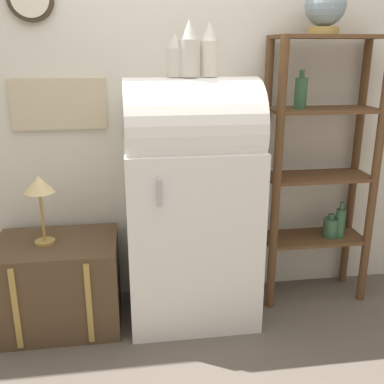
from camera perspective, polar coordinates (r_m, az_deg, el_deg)
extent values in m
plane|color=#60564C|center=(2.64, 0.79, -18.00)|extent=(12.00, 12.00, 0.00)
cube|color=silver|center=(2.72, -1.05, 13.67)|extent=(7.00, 0.05, 2.70)
cube|color=#C6B793|center=(2.70, -16.56, 10.65)|extent=(0.53, 0.02, 0.29)
cube|color=white|center=(2.62, -0.10, -5.27)|extent=(0.73, 0.56, 1.04)
cylinder|color=white|center=(2.45, -0.10, 8.17)|extent=(0.71, 0.53, 0.53)
cylinder|color=#B7B7BC|center=(2.20, -4.16, -0.14)|extent=(0.02, 0.02, 0.14)
cube|color=brown|center=(2.74, -16.50, -11.03)|extent=(0.67, 0.49, 0.52)
cube|color=#AD8942|center=(2.56, -21.48, -13.71)|extent=(0.03, 0.01, 0.46)
cube|color=#AD8942|center=(2.50, -12.94, -13.68)|extent=(0.03, 0.01, 0.46)
cylinder|color=brown|center=(2.62, 10.70, 1.17)|extent=(0.05, 0.05, 1.62)
cylinder|color=brown|center=(2.87, 22.21, 1.59)|extent=(0.05, 0.05, 1.62)
cylinder|color=brown|center=(2.85, 9.13, 2.56)|extent=(0.05, 0.05, 1.62)
cylinder|color=brown|center=(3.08, 19.96, 2.86)|extent=(0.05, 0.05, 1.62)
cube|color=brown|center=(2.98, 15.04, -5.61)|extent=(0.63, 0.28, 0.02)
cube|color=brown|center=(2.85, 15.68, 1.89)|extent=(0.63, 0.28, 0.02)
cube|color=brown|center=(2.77, 16.38, 9.97)|extent=(0.63, 0.28, 0.02)
cube|color=brown|center=(2.75, 17.14, 18.33)|extent=(0.63, 0.28, 0.02)
cylinder|color=#335B3D|center=(2.97, 18.28, -3.80)|extent=(0.06, 0.06, 0.19)
cylinder|color=#335B3D|center=(2.93, 18.50, -1.68)|extent=(0.02, 0.02, 0.05)
cylinder|color=#335B3D|center=(2.70, 13.65, 12.08)|extent=(0.07, 0.07, 0.17)
cylinder|color=#335B3D|center=(2.69, 13.82, 14.39)|extent=(0.03, 0.03, 0.04)
cylinder|color=#335B3D|center=(2.97, 17.17, -4.35)|extent=(0.09, 0.09, 0.12)
cylinder|color=#335B3D|center=(2.95, 17.30, -2.97)|extent=(0.04, 0.04, 0.03)
cylinder|color=#AD8942|center=(2.70, 16.33, 19.06)|extent=(0.17, 0.17, 0.04)
sphere|color=#7F939E|center=(2.71, 16.59, 21.83)|extent=(0.22, 0.22, 0.22)
cylinder|color=beige|center=(2.41, -2.18, 16.07)|extent=(0.09, 0.09, 0.14)
cone|color=beige|center=(2.41, -2.21, 18.67)|extent=(0.08, 0.08, 0.08)
cylinder|color=beige|center=(2.40, -0.34, 16.59)|extent=(0.10, 0.10, 0.18)
cone|color=beige|center=(2.41, -0.35, 19.98)|extent=(0.09, 0.09, 0.10)
cylinder|color=silver|center=(2.44, 2.18, 16.52)|extent=(0.09, 0.09, 0.18)
cone|color=silver|center=(2.44, 2.22, 19.75)|extent=(0.08, 0.08, 0.10)
cylinder|color=#AD8942|center=(2.63, -18.16, -6.02)|extent=(0.11, 0.11, 0.02)
cylinder|color=#AD8942|center=(2.57, -18.48, -3.00)|extent=(0.02, 0.02, 0.28)
cone|color=#DBC184|center=(2.52, -18.88, 0.95)|extent=(0.16, 0.16, 0.09)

